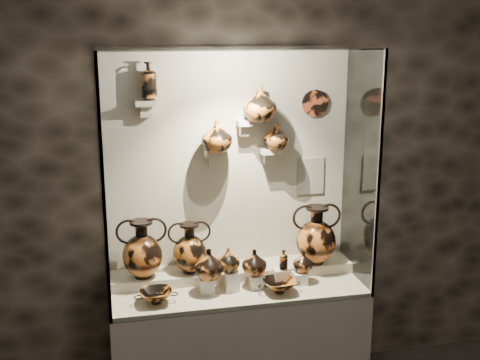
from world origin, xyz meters
name	(u,v)px	position (x,y,z in m)	size (l,w,h in m)	color
wall_back	(228,164)	(0.00, 2.50, 1.60)	(5.00, 0.02, 3.20)	black
plinth	(238,344)	(0.00, 2.18, 0.40)	(1.70, 0.60, 0.80)	beige
front_tier	(238,288)	(0.00, 2.18, 0.82)	(1.68, 0.58, 0.03)	#BAAD90
rear_tier	(232,273)	(0.00, 2.35, 0.85)	(1.70, 0.25, 0.10)	#BAAD90
back_panel	(228,165)	(0.00, 2.50, 1.60)	(1.70, 0.03, 1.60)	beige
glass_front	(248,187)	(0.00, 1.88, 1.60)	(1.70, 0.01, 1.60)	white
glass_left	(103,182)	(-0.85, 2.18, 1.60)	(0.01, 0.60, 1.60)	white
glass_right	(361,169)	(0.85, 2.18, 1.60)	(0.01, 0.60, 1.60)	white
glass_top	(238,48)	(0.00, 2.18, 2.40)	(1.70, 0.60, 0.01)	white
frame_post_left	(104,195)	(-0.84, 1.89, 1.60)	(0.02, 0.02, 1.60)	gray
frame_post_right	(379,179)	(0.84, 1.89, 1.60)	(0.02, 0.02, 1.60)	gray
pedestal_a	(207,285)	(-0.22, 2.13, 0.88)	(0.09, 0.09, 0.10)	silver
pedestal_b	(232,281)	(-0.05, 2.13, 0.90)	(0.09, 0.09, 0.13)	silver
pedestal_c	(257,281)	(0.12, 2.13, 0.88)	(0.09, 0.09, 0.09)	silver
pedestal_d	(280,277)	(0.28, 2.13, 0.89)	(0.09, 0.09, 0.12)	silver
pedestal_e	(300,278)	(0.42, 2.13, 0.87)	(0.09, 0.09, 0.08)	silver
bracket_ul	(146,103)	(-0.55, 2.42, 2.05)	(0.14, 0.12, 0.04)	beige
bracket_ca	(216,153)	(-0.10, 2.42, 1.70)	(0.14, 0.12, 0.04)	beige
bracket_cb	(245,123)	(0.10, 2.42, 1.90)	(0.10, 0.12, 0.04)	beige
bracket_cc	(270,151)	(0.28, 2.42, 1.70)	(0.14, 0.12, 0.04)	beige
amphora_left	(142,249)	(-0.62, 2.31, 1.10)	(0.32, 0.32, 0.40)	#C06224
amphora_mid	(190,248)	(-0.30, 2.33, 1.07)	(0.28, 0.28, 0.35)	#AF5D1F
amphora_right	(316,235)	(0.59, 2.30, 1.11)	(0.34, 0.34, 0.42)	#C06224
jug_a	(209,264)	(-0.20, 2.12, 1.03)	(0.19, 0.19, 0.20)	#C06224
jug_b	(228,260)	(-0.07, 2.15, 1.04)	(0.15, 0.15, 0.16)	#AF5D1F
jug_c	(254,262)	(0.10, 2.15, 1.01)	(0.17, 0.17, 0.18)	#C06224
jug_e	(303,262)	(0.44, 2.15, 0.98)	(0.14, 0.14, 0.14)	#C06224
lekythos_small	(283,259)	(0.30, 2.12, 1.03)	(0.07, 0.07, 0.16)	#AF5D1F
kylix_left	(156,295)	(-0.56, 2.04, 0.88)	(0.26, 0.22, 0.11)	#AF5D1F
kylix_right	(279,285)	(0.25, 2.02, 0.88)	(0.27, 0.23, 0.11)	#C06224
lekythos_tall	(149,79)	(-0.53, 2.41, 2.21)	(0.11, 0.11, 0.28)	#C06224
ovoid_vase_a	(217,136)	(-0.10, 2.37, 1.82)	(0.21, 0.21, 0.21)	#AF5D1F
ovoid_vase_b	(260,104)	(0.19, 2.36, 2.03)	(0.22, 0.22, 0.23)	#AF5D1F
ovoid_vase_c	(276,136)	(0.31, 2.38, 1.81)	(0.17, 0.17, 0.18)	#AF5D1F
wall_plate	(315,103)	(0.61, 2.47, 2.01)	(0.19, 0.19, 0.02)	#BA4B24
info_placard	(310,176)	(0.59, 2.47, 1.49)	(0.20, 0.01, 0.26)	beige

